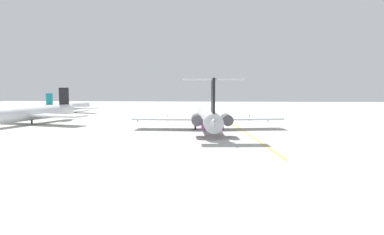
% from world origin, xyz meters
% --- Properties ---
extents(ground, '(330.60, 330.60, 0.00)m').
position_xyz_m(ground, '(0.00, 0.00, 0.00)').
color(ground, '#B7B5AD').
extents(main_jetliner, '(42.73, 37.83, 12.44)m').
position_xyz_m(main_jetliner, '(2.77, 11.97, 3.39)').
color(main_jetliner, silver).
rests_on(main_jetliner, ground).
extents(airliner_mid_right, '(34.28, 34.27, 10.38)m').
position_xyz_m(airliner_mid_right, '(11.97, 63.08, 3.06)').
color(airliner_mid_right, silver).
rests_on(airliner_mid_right, ground).
extents(airliner_far_right, '(26.85, 26.83, 8.11)m').
position_xyz_m(airliner_far_right, '(58.18, 71.01, 2.39)').
color(airliner_far_right, silver).
rests_on(airliner_far_right, ground).
extents(ground_crew_near_nose, '(0.37, 0.33, 1.82)m').
position_xyz_m(ground_crew_near_nose, '(26.47, -0.62, 1.15)').
color(ground_crew_near_nose, black).
rests_on(ground_crew_near_nose, ground).
extents(ground_crew_near_tail, '(0.40, 0.28, 1.73)m').
position_xyz_m(ground_crew_near_tail, '(24.78, 25.12, 1.09)').
color(ground_crew_near_tail, black).
rests_on(ground_crew_near_tail, ground).
extents(ground_crew_portside, '(0.43, 0.29, 1.82)m').
position_xyz_m(ground_crew_portside, '(21.85, -5.64, 1.16)').
color(ground_crew_portside, black).
rests_on(ground_crew_portside, ground).
extents(ground_crew_starboard, '(0.35, 0.34, 1.78)m').
position_xyz_m(ground_crew_starboard, '(20.75, 33.82, 1.13)').
color(ground_crew_starboard, black).
rests_on(ground_crew_starboard, ground).
extents(safety_cone_nose, '(0.40, 0.40, 0.55)m').
position_xyz_m(safety_cone_nose, '(25.20, 34.16, 0.28)').
color(safety_cone_nose, '#EA590F').
rests_on(safety_cone_nose, ground).
extents(safety_cone_wingtip, '(0.40, 0.40, 0.55)m').
position_xyz_m(safety_cone_wingtip, '(28.32, -6.80, 0.28)').
color(safety_cone_wingtip, '#EA590F').
rests_on(safety_cone_wingtip, ground).
extents(taxiway_centreline, '(73.59, 8.22, 0.01)m').
position_xyz_m(taxiway_centreline, '(3.97, 3.72, 0.00)').
color(taxiway_centreline, gold).
rests_on(taxiway_centreline, ground).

